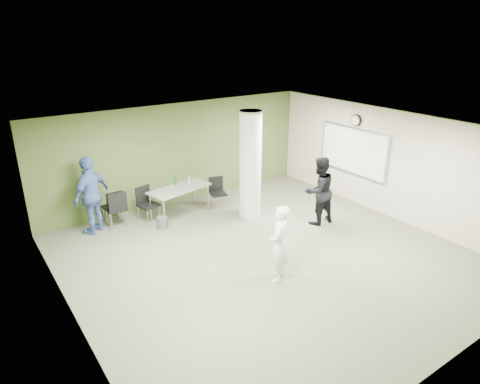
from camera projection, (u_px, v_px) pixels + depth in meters
floor at (267, 258)px, 9.32m from camera, size 8.00×8.00×0.00m
ceiling at (270, 131)px, 8.30m from camera, size 8.00×8.00×0.00m
wall_back at (179, 154)px, 11.87m from camera, size 8.00×2.80×0.02m
wall_left at (68, 253)px, 6.68m from camera, size 0.02×8.00×2.80m
wall_right_cream at (391, 165)px, 10.94m from camera, size 0.02×8.00×2.80m
column at (250, 165)px, 10.87m from camera, size 0.56×0.56×2.80m
whiteboard at (353, 151)px, 11.78m from camera, size 0.05×2.30×1.30m
wall_clock at (356, 120)px, 11.47m from camera, size 0.06×0.32×0.32m
folding_table at (179, 189)px, 11.15m from camera, size 1.75×1.04×1.03m
wastebasket at (162, 222)px, 10.64m from camera, size 0.26×0.26×0.30m
chair_back_left at (117, 206)px, 10.53m from camera, size 0.49×0.49×0.96m
chair_back_right at (114, 205)px, 10.74m from camera, size 0.48×0.48×0.90m
chair_table_left at (146, 201)px, 10.93m from camera, size 0.55×0.55×0.91m
chair_table_right at (217, 190)px, 11.79m from camera, size 0.52×0.52×0.85m
woman_white at (279, 244)px, 8.24m from camera, size 0.68×0.66×1.58m
man_black at (319, 191)px, 10.67m from camera, size 0.89×0.71×1.75m
man_blue at (91, 195)px, 10.16m from camera, size 1.20×1.00×1.91m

